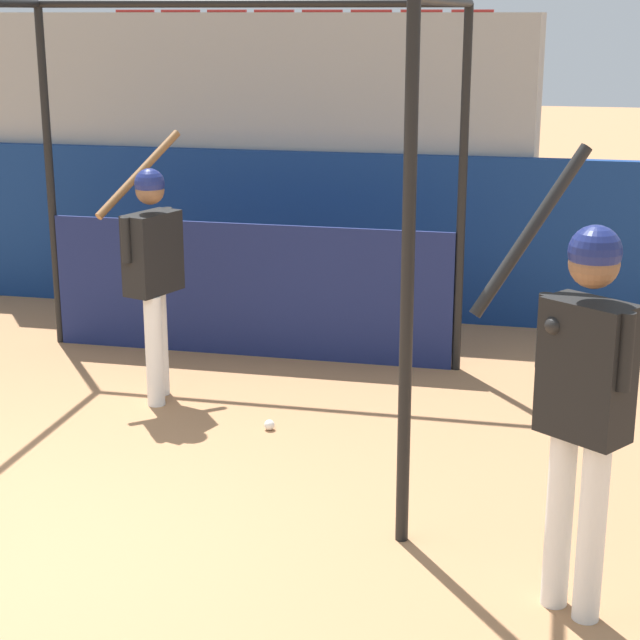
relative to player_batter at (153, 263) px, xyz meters
The scene contains 6 objects.
outfield_wall 2.60m from the player_batter, 91.82° to the left, with size 24.00×0.12×1.56m.
bleacher_section 3.87m from the player_batter, 91.22° to the left, with size 5.40×2.40×2.84m.
batting_cage 0.73m from the player_batter, 58.06° to the left, with size 3.56×3.08×2.90m.
player_batter is the anchor object (origin of this frame).
player_waiting 3.84m from the player_batter, 38.12° to the right, with size 0.79×0.60×2.22m.
baseball 1.48m from the player_batter, 23.49° to the right, with size 0.07×0.07×0.07m.
Camera 1 is at (2.93, -4.59, 2.80)m, focal length 60.00 mm.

